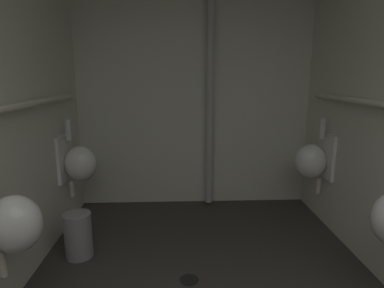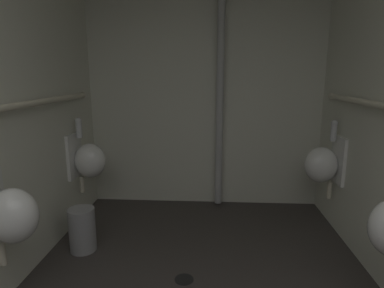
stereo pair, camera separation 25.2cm
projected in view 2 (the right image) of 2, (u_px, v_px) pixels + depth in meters
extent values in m
cube|color=silver|center=(205.00, 92.00, 3.58)|extent=(2.68, 0.06, 2.56)
ellipsoid|color=white|center=(13.00, 216.00, 1.95)|extent=(0.30, 0.26, 0.34)
cylinder|color=beige|center=(2.00, 253.00, 2.01)|extent=(0.04, 0.04, 0.16)
ellipsoid|color=white|center=(90.00, 161.00, 3.19)|extent=(0.30, 0.26, 0.34)
cube|color=white|center=(74.00, 155.00, 3.19)|extent=(0.03, 0.30, 0.44)
cylinder|color=silver|center=(79.00, 129.00, 3.13)|extent=(0.06, 0.06, 0.16)
sphere|color=silver|center=(78.00, 121.00, 3.11)|extent=(0.06, 0.06, 0.06)
cylinder|color=beige|center=(82.00, 184.00, 3.25)|extent=(0.04, 0.04, 0.16)
ellipsoid|color=white|center=(321.00, 165.00, 3.05)|extent=(0.30, 0.26, 0.34)
cube|color=white|center=(338.00, 160.00, 3.03)|extent=(0.03, 0.30, 0.44)
cylinder|color=silver|center=(334.00, 132.00, 2.98)|extent=(0.06, 0.06, 0.16)
sphere|color=silver|center=(335.00, 123.00, 2.96)|extent=(0.06, 0.06, 0.06)
cylinder|color=beige|center=(329.00, 190.00, 3.09)|extent=(0.04, 0.04, 0.16)
sphere|color=beige|center=(83.00, 95.00, 3.26)|extent=(0.06, 0.06, 0.06)
sphere|color=beige|center=(331.00, 96.00, 3.10)|extent=(0.06, 0.06, 0.06)
cylinder|color=#B2B2B2|center=(220.00, 92.00, 3.47)|extent=(0.08, 0.08, 2.51)
cylinder|color=black|center=(184.00, 279.00, 2.37)|extent=(0.14, 0.14, 0.01)
cylinder|color=gray|center=(82.00, 230.00, 2.74)|extent=(0.22, 0.22, 0.37)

